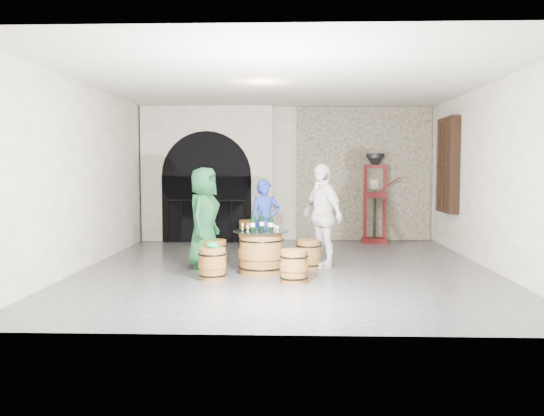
{
  "coord_description": "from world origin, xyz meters",
  "views": [
    {
      "loc": [
        0.1,
        -9.89,
        1.74
      ],
      "look_at": [
        -0.25,
        0.02,
        1.05
      ],
      "focal_mm": 38.0,
      "sensor_mm": 36.0,
      "label": 1
    }
  ],
  "objects_px": {
    "wine_bottle_left": "(253,223)",
    "barrel_table": "(261,252)",
    "barrel_stool_far": "(265,250)",
    "barrel_stool_right": "(309,254)",
    "person_white": "(322,216)",
    "barrel_stool_near_left": "(212,264)",
    "wine_bottle_right": "(262,222)",
    "person_blue": "(265,221)",
    "wine_bottle_center": "(271,223)",
    "person_green": "(204,218)",
    "barrel_stool_left": "(214,254)",
    "side_barrel": "(248,233)",
    "barrel_stool_near_right": "(294,266)",
    "corking_press": "(375,191)"
  },
  "relations": [
    {
      "from": "side_barrel",
      "to": "barrel_stool_left",
      "type": "bearing_deg",
      "value": -97.61
    },
    {
      "from": "person_green",
      "to": "wine_bottle_center",
      "type": "height_order",
      "value": "person_green"
    },
    {
      "from": "barrel_table",
      "to": "barrel_stool_left",
      "type": "height_order",
      "value": "barrel_table"
    },
    {
      "from": "person_green",
      "to": "barrel_stool_near_left",
      "type": "bearing_deg",
      "value": -153.3
    },
    {
      "from": "side_barrel",
      "to": "wine_bottle_center",
      "type": "bearing_deg",
      "value": -79.18
    },
    {
      "from": "barrel_stool_right",
      "to": "side_barrel",
      "type": "distance_m",
      "value": 3.02
    },
    {
      "from": "barrel_stool_near_left",
      "to": "wine_bottle_center",
      "type": "xyz_separation_m",
      "value": [
        0.89,
        0.55,
        0.59
      ]
    },
    {
      "from": "person_white",
      "to": "wine_bottle_right",
      "type": "relative_size",
      "value": 5.59
    },
    {
      "from": "barrel_stool_left",
      "to": "person_blue",
      "type": "relative_size",
      "value": 0.33
    },
    {
      "from": "barrel_stool_near_left",
      "to": "barrel_stool_right",
      "type": "bearing_deg",
      "value": 33.84
    },
    {
      "from": "barrel_stool_near_left",
      "to": "side_barrel",
      "type": "distance_m",
      "value": 3.79
    },
    {
      "from": "barrel_stool_left",
      "to": "corking_press",
      "type": "xyz_separation_m",
      "value": [
        3.27,
        3.56,
        0.96
      ]
    },
    {
      "from": "person_blue",
      "to": "wine_bottle_center",
      "type": "xyz_separation_m",
      "value": [
        0.14,
        -1.03,
        0.07
      ]
    },
    {
      "from": "barrel_stool_near_right",
      "to": "wine_bottle_right",
      "type": "bearing_deg",
      "value": 121.31
    },
    {
      "from": "barrel_table",
      "to": "barrel_stool_right",
      "type": "relative_size",
      "value": 1.83
    },
    {
      "from": "wine_bottle_left",
      "to": "wine_bottle_center",
      "type": "xyz_separation_m",
      "value": [
        0.29,
        0.05,
        0.0
      ]
    },
    {
      "from": "corking_press",
      "to": "barrel_stool_left",
      "type": "bearing_deg",
      "value": -128.66
    },
    {
      "from": "barrel_stool_far",
      "to": "barrel_stool_near_right",
      "type": "height_order",
      "value": "same"
    },
    {
      "from": "person_white",
      "to": "wine_bottle_right",
      "type": "xyz_separation_m",
      "value": [
        -1.03,
        -0.47,
        -0.07
      ]
    },
    {
      "from": "person_blue",
      "to": "side_barrel",
      "type": "height_order",
      "value": "person_blue"
    },
    {
      "from": "barrel_stool_far",
      "to": "barrel_stool_right",
      "type": "height_order",
      "value": "same"
    },
    {
      "from": "barrel_stool_far",
      "to": "person_white",
      "type": "bearing_deg",
      "value": -17.52
    },
    {
      "from": "barrel_stool_near_right",
      "to": "side_barrel",
      "type": "relative_size",
      "value": 0.85
    },
    {
      "from": "barrel_table",
      "to": "wine_bottle_center",
      "type": "height_order",
      "value": "wine_bottle_center"
    },
    {
      "from": "person_white",
      "to": "wine_bottle_center",
      "type": "height_order",
      "value": "person_white"
    },
    {
      "from": "barrel_stool_left",
      "to": "barrel_stool_far",
      "type": "bearing_deg",
      "value": 31.56
    },
    {
      "from": "person_green",
      "to": "barrel_stool_far",
      "type": "bearing_deg",
      "value": -56.45
    },
    {
      "from": "wine_bottle_left",
      "to": "wine_bottle_center",
      "type": "distance_m",
      "value": 0.3
    },
    {
      "from": "barrel_stool_right",
      "to": "person_white",
      "type": "bearing_deg",
      "value": 30.24
    },
    {
      "from": "wine_bottle_center",
      "to": "wine_bottle_left",
      "type": "bearing_deg",
      "value": -171.07
    },
    {
      "from": "barrel_stool_right",
      "to": "person_white",
      "type": "xyz_separation_m",
      "value": [
        0.24,
        0.14,
        0.66
      ]
    },
    {
      "from": "wine_bottle_left",
      "to": "barrel_table",
      "type": "bearing_deg",
      "value": 22.75
    },
    {
      "from": "barrel_table",
      "to": "person_blue",
      "type": "xyz_separation_m",
      "value": [
        0.02,
        1.03,
        0.41
      ]
    },
    {
      "from": "barrel_stool_right",
      "to": "wine_bottle_right",
      "type": "distance_m",
      "value": 1.04
    },
    {
      "from": "barrel_stool_far",
      "to": "barrel_stool_near_right",
      "type": "distance_m",
      "value": 1.75
    },
    {
      "from": "barrel_stool_near_left",
      "to": "wine_bottle_center",
      "type": "bearing_deg",
      "value": 31.71
    },
    {
      "from": "barrel_table",
      "to": "corking_press",
      "type": "height_order",
      "value": "corking_press"
    },
    {
      "from": "barrel_table",
      "to": "wine_bottle_left",
      "type": "relative_size",
      "value": 2.82
    },
    {
      "from": "person_green",
      "to": "wine_bottle_center",
      "type": "xyz_separation_m",
      "value": [
        1.19,
        -0.51,
        -0.04
      ]
    },
    {
      "from": "barrel_table",
      "to": "barrel_stool_left",
      "type": "relative_size",
      "value": 1.83
    },
    {
      "from": "person_blue",
      "to": "wine_bottle_left",
      "type": "xyz_separation_m",
      "value": [
        -0.15,
        -1.08,
        0.07
      ]
    },
    {
      "from": "barrel_stool_right",
      "to": "person_green",
      "type": "xyz_separation_m",
      "value": [
        -1.82,
        0.03,
        0.63
      ]
    },
    {
      "from": "barrel_table",
      "to": "barrel_stool_far",
      "type": "bearing_deg",
      "value": 88.93
    },
    {
      "from": "barrel_stool_left",
      "to": "wine_bottle_left",
      "type": "height_order",
      "value": "wine_bottle_left"
    },
    {
      "from": "barrel_stool_left",
      "to": "wine_bottle_right",
      "type": "height_order",
      "value": "wine_bottle_right"
    },
    {
      "from": "barrel_stool_right",
      "to": "barrel_stool_near_left",
      "type": "relative_size",
      "value": 1.0
    },
    {
      "from": "person_green",
      "to": "wine_bottle_right",
      "type": "bearing_deg",
      "value": -98.23
    },
    {
      "from": "person_green",
      "to": "barrel_stool_near_right",
      "type": "bearing_deg",
      "value": -117.18
    },
    {
      "from": "barrel_stool_left",
      "to": "side_barrel",
      "type": "bearing_deg",
      "value": 82.39
    },
    {
      "from": "barrel_table",
      "to": "person_green",
      "type": "distance_m",
      "value": 1.25
    }
  ]
}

